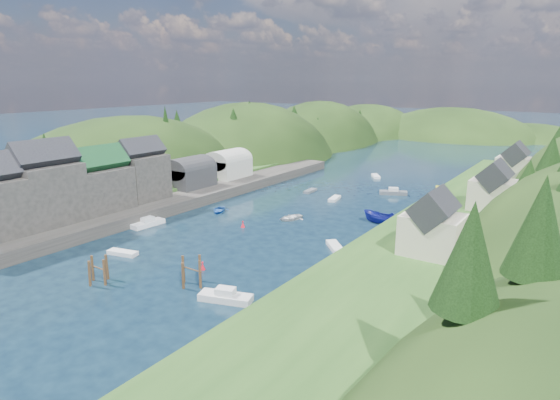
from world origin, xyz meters
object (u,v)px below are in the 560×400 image
Objects in this scene: piling_cluster_near at (99,272)px; channel_buoy_far at (243,224)px; channel_buoy_near at (203,266)px; piling_cluster_far at (192,274)px.

channel_buoy_far is at bearing 88.78° from piling_cluster_near.
piling_cluster_near is at bearing -127.04° from channel_buoy_near.
channel_buoy_near is at bearing 118.07° from piling_cluster_far.
channel_buoy_near is at bearing 52.96° from piling_cluster_near.
piling_cluster_far is at bearing -66.34° from channel_buoy_far.
piling_cluster_far is at bearing -61.93° from channel_buoy_near.
channel_buoy_near is at bearing -67.46° from channel_buoy_far.
piling_cluster_near is 3.39× the size of channel_buoy_near.
piling_cluster_near reaches higher than channel_buoy_far.
piling_cluster_near is at bearing -148.58° from piling_cluster_far.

